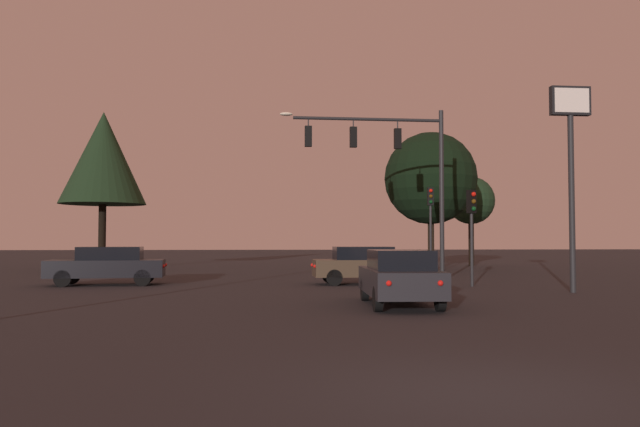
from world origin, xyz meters
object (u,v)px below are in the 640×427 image
car_nearside_lane (399,277)px  tree_center_horizon (431,178)px  traffic_light_corner_left (431,213)px  tree_behind_sign (103,158)px  traffic_signal_mast_arm (392,158)px  traffic_light_corner_right (472,218)px  car_crossing_right (366,265)px  car_crossing_left (107,265)px  store_sign_illuminated (571,141)px  tree_left_far (471,201)px

car_nearside_lane → tree_center_horizon: size_ratio=0.56×
traffic_light_corner_left → tree_behind_sign: tree_behind_sign is taller
traffic_signal_mast_arm → car_nearside_lane: 11.51m
traffic_light_corner_right → tree_behind_sign: 23.87m
car_crossing_right → car_nearside_lane: bearing=-92.6°
car_nearside_lane → tree_center_horizon: 20.54m
traffic_signal_mast_arm → tree_behind_sign: (-15.41, 11.77, 1.34)m
traffic_light_corner_left → traffic_light_corner_right: 7.36m
car_crossing_left → car_nearside_lane: bearing=-41.5°
car_nearside_lane → store_sign_illuminated: (6.80, 3.77, 4.38)m
car_nearside_lane → tree_center_horizon: bearing=72.9°
traffic_light_corner_left → tree_behind_sign: size_ratio=0.46×
traffic_signal_mast_arm → traffic_light_corner_left: (2.72, 3.78, -2.27)m
car_crossing_left → tree_left_far: size_ratio=0.76×
car_crossing_left → tree_left_far: 26.62m
car_crossing_right → tree_left_far: (10.03, 17.15, 3.68)m
car_crossing_right → car_crossing_left: bearing=177.9°
traffic_light_corner_right → car_nearside_lane: size_ratio=0.82×
store_sign_illuminated → tree_center_horizon: bearing=93.3°
car_crossing_left → car_crossing_right: size_ratio=1.06×
traffic_signal_mast_arm → car_nearside_lane: (-1.87, -10.38, -4.61)m
car_nearside_lane → car_crossing_left: size_ratio=0.97×
traffic_light_corner_right → tree_left_far: size_ratio=0.61×
traffic_light_corner_left → store_sign_illuminated: bearing=-78.0°
traffic_signal_mast_arm → tree_center_horizon: bearing=65.3°
car_crossing_left → traffic_light_corner_left: bearing=20.3°
traffic_signal_mast_arm → car_crossing_left: (-11.80, -1.59, -4.61)m
car_crossing_left → tree_left_far: (20.34, 16.77, 3.68)m
store_sign_illuminated → car_nearside_lane: bearing=-151.0°
store_sign_illuminated → tree_behind_sign: tree_behind_sign is taller
traffic_light_corner_left → tree_center_horizon: 5.61m
car_crossing_right → tree_center_horizon: bearing=62.8°
car_nearside_lane → tree_left_far: bearing=67.8°
tree_center_horizon → car_crossing_right: bearing=-117.2°
car_crossing_right → tree_behind_sign: bearing=135.4°
traffic_signal_mast_arm → store_sign_illuminated: traffic_signal_mast_arm is taller
traffic_light_corner_left → car_crossing_right: 7.50m
car_crossing_left → tree_center_horizon: (15.83, 10.34, 4.59)m
tree_left_far → tree_center_horizon: 7.90m
car_nearside_lane → tree_left_far: (10.41, 25.55, 3.68)m
car_crossing_left → car_crossing_right: bearing=-2.1°
tree_center_horizon → tree_behind_sign: bearing=171.2°
traffic_light_corner_right → car_crossing_right: traffic_light_corner_right is taller
tree_left_far → tree_behind_sign: bearing=-171.9°
tree_behind_sign → traffic_light_corner_right: bearing=-40.7°
tree_behind_sign → tree_center_horizon: tree_behind_sign is taller
tree_behind_sign → store_sign_illuminated: bearing=-42.1°
traffic_light_corner_left → car_nearside_lane: bearing=-107.9°
traffic_signal_mast_arm → traffic_light_corner_left: traffic_signal_mast_arm is taller
car_crossing_left → tree_center_horizon: bearing=33.2°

